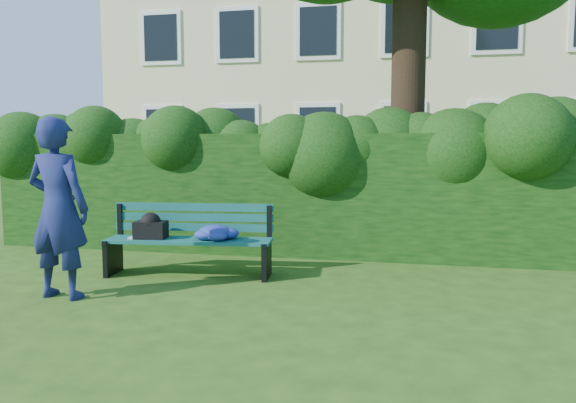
# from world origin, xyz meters

# --- Properties ---
(ground) EXTENTS (80.00, 80.00, 0.00)m
(ground) POSITION_xyz_m (0.00, 0.00, 0.00)
(ground) COLOR #2B4814
(ground) RESTS_ON ground
(apartment_building) EXTENTS (16.00, 8.08, 12.00)m
(apartment_building) POSITION_xyz_m (-0.00, 13.99, 6.00)
(apartment_building) COLOR beige
(apartment_building) RESTS_ON ground
(hedge) EXTENTS (10.00, 1.00, 1.80)m
(hedge) POSITION_xyz_m (0.00, 2.20, 0.90)
(hedge) COLOR black
(hedge) RESTS_ON ground
(park_bench) EXTENTS (2.13, 0.79, 0.89)m
(park_bench) POSITION_xyz_m (-1.23, 0.44, 0.50)
(park_bench) COLOR #115752
(park_bench) RESTS_ON ground
(man_reading) EXTENTS (0.74, 0.52, 1.95)m
(man_reading) POSITION_xyz_m (-2.20, -0.84, 0.97)
(man_reading) COLOR navy
(man_reading) RESTS_ON ground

